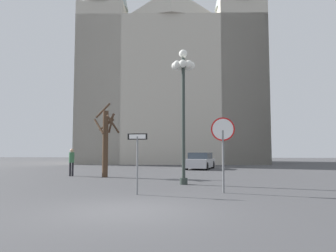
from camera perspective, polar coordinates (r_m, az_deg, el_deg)
The scene contains 8 objects.
ground_plane at distance 8.65m, azimuth -7.47°, elevation -14.91°, with size 120.00×120.00×0.00m, color #424244.
cathedral at distance 40.86m, azimuth 0.65°, elevation 9.12°, with size 22.71×14.59×33.45m.
stop_sign at distance 12.05m, azimuth 9.88°, elevation -2.29°, with size 0.89×0.11×2.82m.
one_way_arrow_sign at distance 11.49m, azimuth -5.56°, elevation -5.25°, with size 0.73×0.07×2.19m.
street_lamp at distance 15.16m, azimuth 2.77°, elevation 7.60°, with size 1.12×1.12×6.39m.
bare_tree at distance 19.14m, azimuth -11.18°, elevation -2.41°, with size 1.51×1.45×4.49m.
parked_car_near_silver at distance 27.05m, azimuth 5.82°, elevation -6.33°, with size 2.71×4.39×1.38m.
pedestrian_walking at distance 20.39m, azimuth -16.99°, elevation -5.80°, with size 0.32×0.32×1.68m.
Camera 1 is at (1.88, -8.29, 1.58)m, focal length 33.80 mm.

